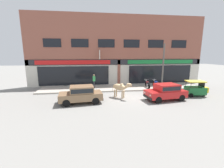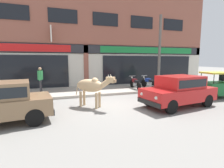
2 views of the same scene
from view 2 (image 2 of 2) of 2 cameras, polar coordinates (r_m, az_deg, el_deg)
name	(u,v)px [view 2 (image 2 of 2)]	position (r m, az deg, el deg)	size (l,w,h in m)	color
ground_plane	(111,105)	(8.60, -0.42, -6.98)	(90.00, 90.00, 0.00)	gray
sidewalk	(92,90)	(12.38, -6.63, -2.08)	(19.00, 3.67, 0.15)	#A8A093
shop_building	(85,33)	(14.39, -8.89, 16.02)	(23.00, 1.40, 8.96)	#8E5142
cow	(92,86)	(8.15, -6.67, -0.64)	(1.66, 1.69, 1.61)	tan
car_0	(179,90)	(8.85, 21.00, -1.69)	(3.75, 2.03, 1.46)	black
auto_rickshaw	(218,86)	(11.96, 31.35, -0.70)	(2.07, 1.38, 1.52)	black
motorcycle_0	(135,83)	(12.64, 7.58, 0.24)	(0.52, 1.81, 0.88)	black
motorcycle_1	(149,83)	(13.11, 12.01, 0.40)	(0.52, 1.81, 0.88)	black
pedestrian	(40,77)	(11.84, -22.37, 2.11)	(0.32, 0.49, 1.60)	#2D2D33
utility_pole	(159,53)	(12.60, 15.23, 9.75)	(0.18, 0.18, 5.05)	#595651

